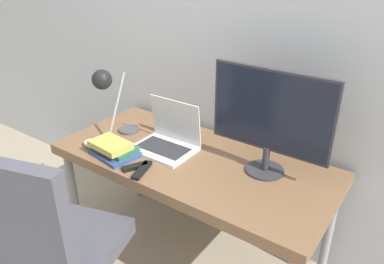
# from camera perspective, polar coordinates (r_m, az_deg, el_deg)

# --- Properties ---
(wall_back) EXTENTS (8.00, 0.05, 2.60)m
(wall_back) POSITION_cam_1_polar(r_m,az_deg,el_deg) (2.21, 6.58, 13.82)
(wall_back) COLOR silver
(wall_back) RESTS_ON ground_plane
(desk) EXTENTS (1.56, 0.72, 0.72)m
(desk) POSITION_cam_1_polar(r_m,az_deg,el_deg) (2.11, 0.05, -5.40)
(desk) COLOR brown
(desk) RESTS_ON ground_plane
(laptop) EXTENTS (0.34, 0.26, 0.28)m
(laptop) POSITION_cam_1_polar(r_m,az_deg,el_deg) (2.16, -3.76, -1.12)
(laptop) COLOR silver
(laptop) RESTS_ON desk
(monitor) EXTENTS (0.62, 0.20, 0.55)m
(monitor) POSITION_cam_1_polar(r_m,az_deg,el_deg) (1.86, 11.85, 2.37)
(monitor) COLOR #333338
(monitor) RESTS_ON desk
(desk_lamp) EXTENTS (0.12, 0.29, 0.45)m
(desk_lamp) POSITION_cam_1_polar(r_m,az_deg,el_deg) (2.19, -12.83, 6.40)
(desk_lamp) COLOR #4C4C51
(desk_lamp) RESTS_ON desk
(office_chair) EXTENTS (0.61, 0.63, 1.07)m
(office_chair) POSITION_cam_1_polar(r_m,az_deg,el_deg) (1.86, -20.79, -15.54)
(office_chair) COLOR black
(office_chair) RESTS_ON ground_plane
(book_stack) EXTENTS (0.29, 0.23, 0.08)m
(book_stack) POSITION_cam_1_polar(r_m,az_deg,el_deg) (2.14, -11.89, -2.48)
(book_stack) COLOR #334C8C
(book_stack) RESTS_ON desk
(tv_remote) EXTENTS (0.09, 0.18, 0.02)m
(tv_remote) POSITION_cam_1_polar(r_m,az_deg,el_deg) (1.97, -7.62, -5.78)
(tv_remote) COLOR black
(tv_remote) RESTS_ON desk
(media_remote) EXTENTS (0.10, 0.14, 0.02)m
(media_remote) POSITION_cam_1_polar(r_m,az_deg,el_deg) (2.00, -8.68, -5.24)
(media_remote) COLOR black
(media_remote) RESTS_ON desk
(game_controller) EXTENTS (0.15, 0.09, 0.04)m
(game_controller) POSITION_cam_1_polar(r_m,az_deg,el_deg) (2.25, -14.70, -1.77)
(game_controller) COLOR white
(game_controller) RESTS_ON desk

